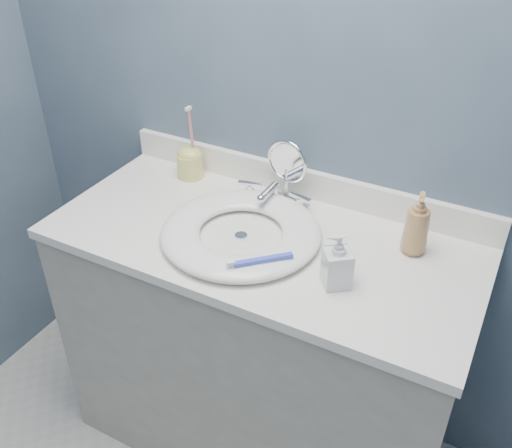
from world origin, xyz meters
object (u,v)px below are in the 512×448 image
Objects in this scene: makeup_mirror at (287,168)px; soap_bottle_amber at (417,224)px; toothbrush_holder at (190,161)px; soap_bottle_clear at (338,260)px.

soap_bottle_amber is (0.42, -0.08, -0.02)m from makeup_mirror.
makeup_mirror is 1.13× the size of soap_bottle_amber.
toothbrush_holder reaches higher than soap_bottle_amber.
toothbrush_holder is at bearing -169.88° from makeup_mirror.
soap_bottle_amber reaches higher than soap_bottle_clear.
makeup_mirror is 0.35m from toothbrush_holder.
soap_bottle_amber is 1.23× the size of soap_bottle_clear.
soap_bottle_clear is at bearing -130.93° from soap_bottle_amber.
makeup_mirror is at bearing 1.76° from toothbrush_holder.
soap_bottle_clear is 0.69m from toothbrush_holder.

